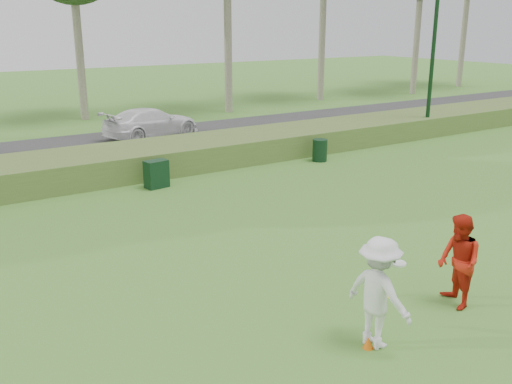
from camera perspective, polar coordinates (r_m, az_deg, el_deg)
ground at (r=11.06m, az=11.53°, el=-11.53°), size 120.00×120.00×0.00m
reed_strip at (r=20.64m, az=-12.13°, el=3.10°), size 80.00×3.00×0.90m
park_road at (r=25.37m, az=-16.16°, el=4.34°), size 80.00×6.00×0.06m
lamp_post at (r=27.55m, az=17.61°, el=16.83°), size 0.70×0.70×8.18m
player_white at (r=9.58m, az=12.16°, el=-9.81°), size 0.96×1.31×1.90m
player_red at (r=11.29m, az=19.62°, el=-6.57°), size 0.96×1.07×1.79m
cone_orange at (r=9.86m, az=11.17°, el=-14.58°), size 0.18×0.18×0.20m
cone_yellow at (r=11.61m, az=13.02°, el=-9.55°), size 0.21×0.21×0.24m
utility_cabinet at (r=18.65m, az=-9.93°, el=1.78°), size 0.78×0.55×0.90m
trash_bin at (r=22.08m, az=6.40°, el=4.17°), size 0.72×0.72×0.84m
car_right at (r=26.77m, az=-10.43°, el=6.85°), size 4.84×2.72×1.32m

